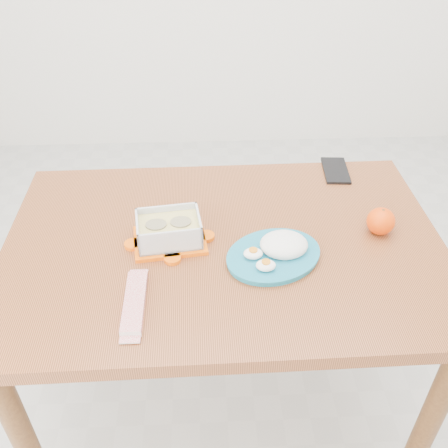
{
  "coord_description": "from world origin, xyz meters",
  "views": [
    {
      "loc": [
        -0.25,
        -1.24,
        1.61
      ],
      "look_at": [
        -0.2,
        -0.21,
        0.81
      ],
      "focal_mm": 40.0,
      "sensor_mm": 36.0,
      "label": 1
    }
  ],
  "objects_px": {
    "dining_table": "(224,269)",
    "orange_fruit": "(381,221)",
    "rice_plate": "(277,250)",
    "food_container": "(169,230)",
    "smartphone": "(336,170)"
  },
  "relations": [
    {
      "from": "rice_plate",
      "to": "smartphone",
      "type": "xyz_separation_m",
      "value": [
        0.25,
        0.41,
        -0.02
      ]
    },
    {
      "from": "dining_table",
      "to": "smartphone",
      "type": "xyz_separation_m",
      "value": [
        0.38,
        0.34,
        0.1
      ]
    },
    {
      "from": "food_container",
      "to": "orange_fruit",
      "type": "bearing_deg",
      "value": -5.8
    },
    {
      "from": "dining_table",
      "to": "food_container",
      "type": "xyz_separation_m",
      "value": [
        -0.15,
        0.0,
        0.14
      ]
    },
    {
      "from": "dining_table",
      "to": "orange_fruit",
      "type": "distance_m",
      "value": 0.45
    },
    {
      "from": "orange_fruit",
      "to": "rice_plate",
      "type": "distance_m",
      "value": 0.31
    },
    {
      "from": "orange_fruit",
      "to": "rice_plate",
      "type": "relative_size",
      "value": 0.23
    },
    {
      "from": "dining_table",
      "to": "orange_fruit",
      "type": "xyz_separation_m",
      "value": [
        0.43,
        0.02,
        0.14
      ]
    },
    {
      "from": "food_container",
      "to": "orange_fruit",
      "type": "relative_size",
      "value": 2.72
    },
    {
      "from": "food_container",
      "to": "orange_fruit",
      "type": "distance_m",
      "value": 0.58
    },
    {
      "from": "rice_plate",
      "to": "smartphone",
      "type": "relative_size",
      "value": 2.16
    },
    {
      "from": "dining_table",
      "to": "food_container",
      "type": "bearing_deg",
      "value": 177.32
    },
    {
      "from": "dining_table",
      "to": "food_container",
      "type": "relative_size",
      "value": 5.78
    },
    {
      "from": "dining_table",
      "to": "smartphone",
      "type": "bearing_deg",
      "value": 41.03
    },
    {
      "from": "rice_plate",
      "to": "smartphone",
      "type": "height_order",
      "value": "rice_plate"
    }
  ]
}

